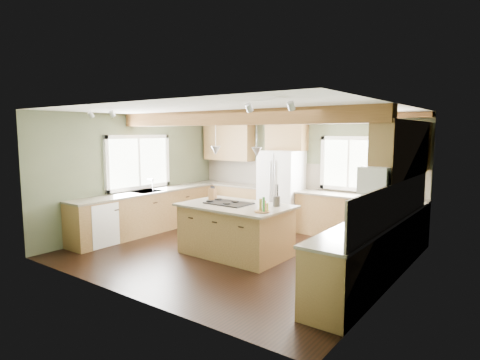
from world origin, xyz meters
The scene contains 37 objects.
floor centered at (0.00, 0.00, 0.00)m, with size 5.60×5.60×0.00m, color black.
ceiling centered at (0.00, 0.00, 2.60)m, with size 5.60×5.60×0.00m, color silver.
wall_back centered at (0.00, 2.50, 1.30)m, with size 5.60×5.60×0.00m, color #49523A.
wall_left centered at (-2.80, 0.00, 1.30)m, with size 5.00×5.00×0.00m, color #49523A.
wall_right centered at (2.80, 0.00, 1.30)m, with size 5.00×5.00×0.00m, color #49523A.
ceiling_beam centered at (0.00, -0.12, 2.47)m, with size 5.55×0.26×0.26m, color brown.
soffit_trim centered at (0.00, 2.40, 2.54)m, with size 5.55×0.20×0.10m, color brown.
backsplash_back centered at (0.00, 2.48, 1.21)m, with size 5.58×0.03×0.58m, color brown.
backsplash_right centered at (2.78, 0.05, 1.21)m, with size 0.03×3.70×0.58m, color brown.
base_cab_back_left centered at (-1.79, 2.20, 0.44)m, with size 2.02×0.60×0.88m, color brown.
counter_back_left centered at (-1.79, 2.20, 0.90)m, with size 2.06×0.64×0.04m, color #453D33.
base_cab_back_right centered at (1.49, 2.20, 0.44)m, with size 2.62×0.60×0.88m, color brown.
counter_back_right centered at (1.49, 2.20, 0.90)m, with size 2.66×0.64×0.04m, color #453D33.
base_cab_left centered at (-2.50, 0.05, 0.44)m, with size 0.60×3.70×0.88m, color brown.
counter_left centered at (-2.50, 0.05, 0.90)m, with size 0.64×3.74×0.04m, color #453D33.
base_cab_right centered at (2.50, 0.05, 0.44)m, with size 0.60×3.70×0.88m, color brown.
counter_right centered at (2.50, 0.05, 0.90)m, with size 0.64×3.74×0.04m, color #453D33.
upper_cab_back_left centered at (-1.99, 2.33, 1.95)m, with size 1.40×0.35×0.90m, color brown.
upper_cab_over_fridge centered at (-0.30, 2.33, 2.15)m, with size 0.96×0.35×0.70m, color brown.
upper_cab_right centered at (2.62, 0.90, 1.95)m, with size 0.35×2.20×0.90m, color brown.
upper_cab_back_corner centered at (2.30, 2.33, 1.95)m, with size 0.90×0.35×0.90m, color brown.
window_left centered at (-2.78, 0.05, 1.55)m, with size 0.04×1.60×1.05m, color white.
window_back centered at (1.15, 2.48, 1.55)m, with size 1.10×0.04×1.00m, color white.
sink centered at (-2.50, 0.05, 0.91)m, with size 0.50×0.65×0.03m, color #262628.
faucet centered at (-2.32, 0.05, 1.05)m, with size 0.02×0.02×0.28m, color #B2B2B7.
dishwasher centered at (-2.49, -1.25, 0.43)m, with size 0.60×0.60×0.84m, color white.
oven centered at (2.49, -1.25, 0.43)m, with size 0.60×0.72×0.84m, color white.
microwave centered at (2.58, -0.05, 1.55)m, with size 0.40×0.70×0.38m, color white.
pendant_left centered at (-0.40, -0.11, 1.88)m, with size 0.18×0.18×0.16m, color #B2B2B7.
pendant_right centered at (0.53, -0.13, 1.88)m, with size 0.18×0.18×0.16m, color #B2B2B7.
refrigerator centered at (-0.30, 2.12, 0.90)m, with size 0.90×0.74×1.80m, color white.
island centered at (0.07, -0.12, 0.44)m, with size 1.85×1.13×0.88m, color brown.
island_top centered at (0.07, -0.12, 0.90)m, with size 1.97×1.25×0.04m, color #453D33.
cooktop centered at (-0.09, -0.12, 0.93)m, with size 0.80×0.53×0.02m, color black.
knife_block centered at (-0.60, 0.03, 1.03)m, with size 0.13×0.10×0.22m, color brown.
utensil_crock centered at (0.74, 0.19, 1.01)m, with size 0.13×0.13×0.18m, color #433936.
bottle_tray centered at (0.82, -0.40, 1.04)m, with size 0.26×0.26×0.24m, color brown, non-canonical shape.
Camera 1 is at (4.34, -5.79, 2.21)m, focal length 30.00 mm.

